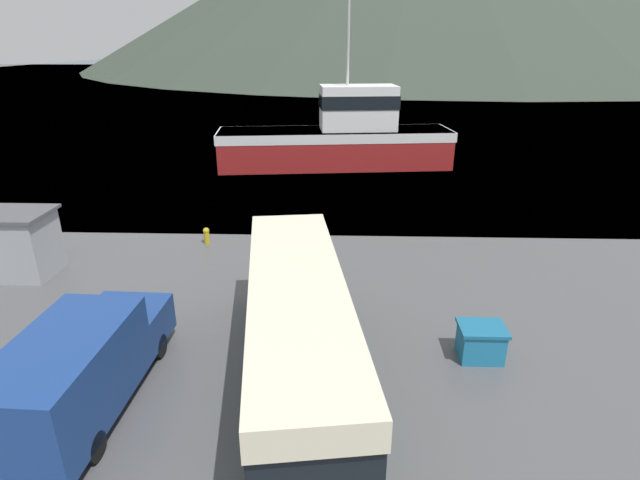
{
  "coord_description": "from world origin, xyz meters",
  "views": [
    {
      "loc": [
        0.57,
        -3.91,
        8.71
      ],
      "look_at": [
        0.0,
        12.82,
        2.0
      ],
      "focal_mm": 28.0,
      "sensor_mm": 36.0,
      "label": 1
    }
  ],
  "objects_px": {
    "fishing_boat": "(339,137)",
    "delivery_van": "(81,366)",
    "tour_bus": "(298,328)",
    "storage_bin": "(481,342)",
    "dock_kiosk": "(14,243)"
  },
  "relations": [
    {
      "from": "dock_kiosk",
      "to": "tour_bus",
      "type": "bearing_deg",
      "value": -29.13
    },
    {
      "from": "fishing_boat",
      "to": "tour_bus",
      "type": "bearing_deg",
      "value": 171.11
    },
    {
      "from": "delivery_van",
      "to": "storage_bin",
      "type": "bearing_deg",
      "value": 15.53
    },
    {
      "from": "storage_bin",
      "to": "delivery_van",
      "type": "bearing_deg",
      "value": -166.46
    },
    {
      "from": "storage_bin",
      "to": "tour_bus",
      "type": "bearing_deg",
      "value": -165.08
    },
    {
      "from": "fishing_boat",
      "to": "storage_bin",
      "type": "distance_m",
      "value": 24.42
    },
    {
      "from": "tour_bus",
      "to": "delivery_van",
      "type": "height_order",
      "value": "tour_bus"
    },
    {
      "from": "tour_bus",
      "to": "fishing_boat",
      "type": "distance_m",
      "value": 25.44
    },
    {
      "from": "fishing_boat",
      "to": "delivery_van",
      "type": "bearing_deg",
      "value": 160.11
    },
    {
      "from": "delivery_van",
      "to": "storage_bin",
      "type": "relative_size",
      "value": 4.78
    },
    {
      "from": "fishing_boat",
      "to": "storage_bin",
      "type": "bearing_deg",
      "value": -176.64
    },
    {
      "from": "tour_bus",
      "to": "fishing_boat",
      "type": "bearing_deg",
      "value": 79.52
    },
    {
      "from": "dock_kiosk",
      "to": "delivery_van",
      "type": "bearing_deg",
      "value": -50.01
    },
    {
      "from": "tour_bus",
      "to": "storage_bin",
      "type": "height_order",
      "value": "tour_bus"
    },
    {
      "from": "storage_bin",
      "to": "dock_kiosk",
      "type": "distance_m",
      "value": 17.69
    }
  ]
}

